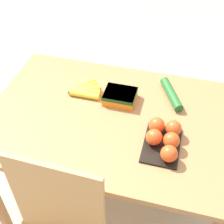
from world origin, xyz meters
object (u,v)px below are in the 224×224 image
object	(u,v)px
banana_bunch	(84,90)
tomato_pack	(164,138)
carrot_bag	(120,96)
cucumber_near	(171,94)

from	to	relation	value
banana_bunch	tomato_pack	world-z (taller)	tomato_pack
carrot_bag	cucumber_near	xyz separation A→B (m)	(-0.25, -0.09, -0.01)
tomato_pack	carrot_bag	bearing A→B (deg)	-42.42
carrot_bag	cucumber_near	size ratio (longest dim) A/B	0.70
tomato_pack	carrot_bag	size ratio (longest dim) A/B	1.47
banana_bunch	tomato_pack	distance (m)	0.53
carrot_bag	tomato_pack	bearing A→B (deg)	137.58
banana_bunch	cucumber_near	xyz separation A→B (m)	(-0.45, -0.08, 0.01)
carrot_bag	cucumber_near	bearing A→B (deg)	-159.95
cucumber_near	tomato_pack	bearing A→B (deg)	91.38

